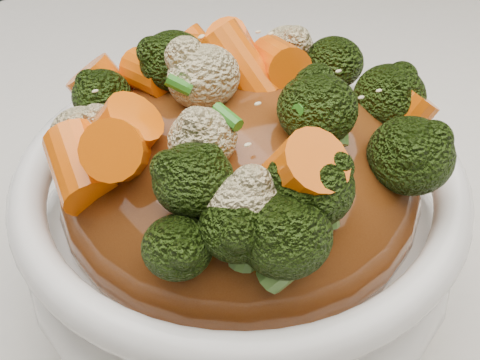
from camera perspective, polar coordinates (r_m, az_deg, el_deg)
tablecloth at (r=0.45m, az=-0.04°, el=-4.89°), size 1.20×0.80×0.04m
bowl at (r=0.37m, az=0.00°, el=-4.10°), size 0.30×0.30×0.09m
sauce_base at (r=0.34m, az=0.00°, el=-0.40°), size 0.24×0.24×0.10m
carrots at (r=0.30m, az=0.00°, el=9.01°), size 0.24×0.24×0.05m
broccoli at (r=0.30m, az=0.00°, el=8.84°), size 0.24×0.24×0.05m
cauliflower at (r=0.31m, az=0.00°, el=8.50°), size 0.24×0.24×0.04m
scallions at (r=0.30m, az=0.00°, el=9.18°), size 0.18×0.18×0.02m
sesame_seeds at (r=0.30m, az=0.00°, el=9.18°), size 0.22×0.22×0.01m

